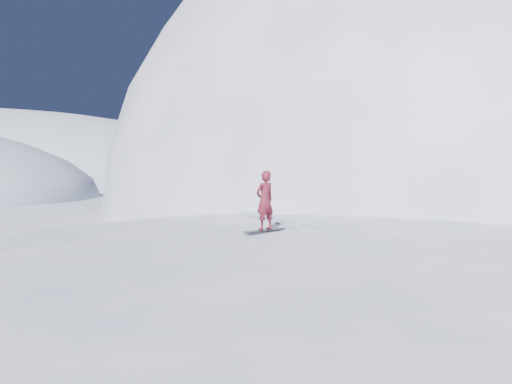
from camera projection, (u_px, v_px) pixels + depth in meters
ground at (338, 318)px, 12.98m from camera, size 400.00×400.00×0.00m
near_ridge at (327, 288)px, 16.13m from camera, size 36.00×28.00×4.80m
summit_peak at (429, 212)px, 43.82m from camera, size 60.00×56.00×56.00m
peak_shoulder at (343, 224)px, 34.88m from camera, size 28.00×24.00×18.00m
wind_bumps at (294, 299)px, 14.87m from camera, size 16.00×14.40×1.00m
snowboard at (265, 230)px, 13.55m from camera, size 1.46×0.89×0.02m
snowboarder at (265, 200)px, 13.50m from camera, size 0.76×0.66×1.75m
board_tracks at (275, 218)px, 16.73m from camera, size 2.04×5.98×0.04m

